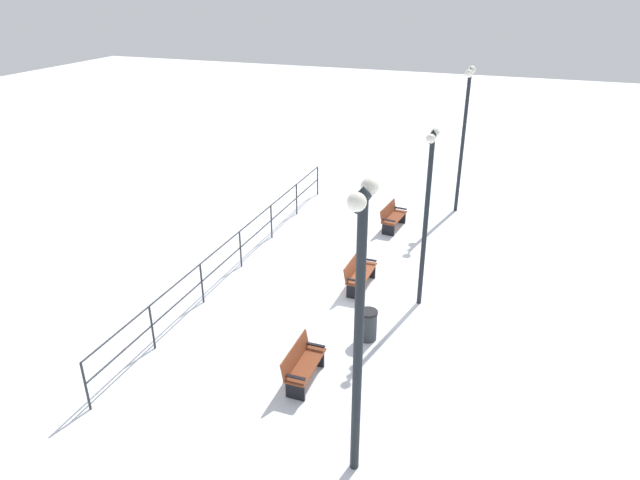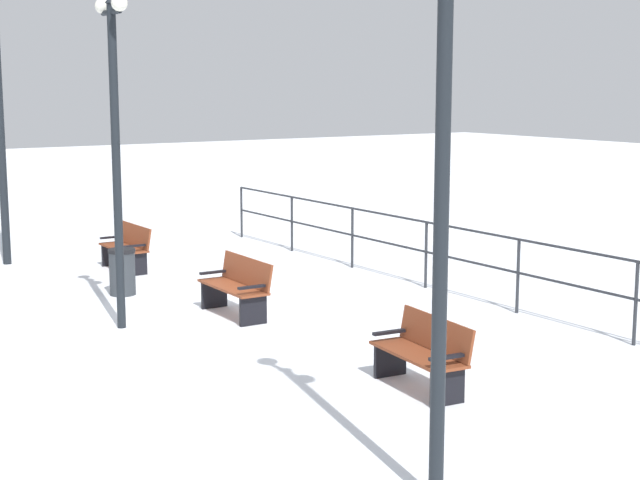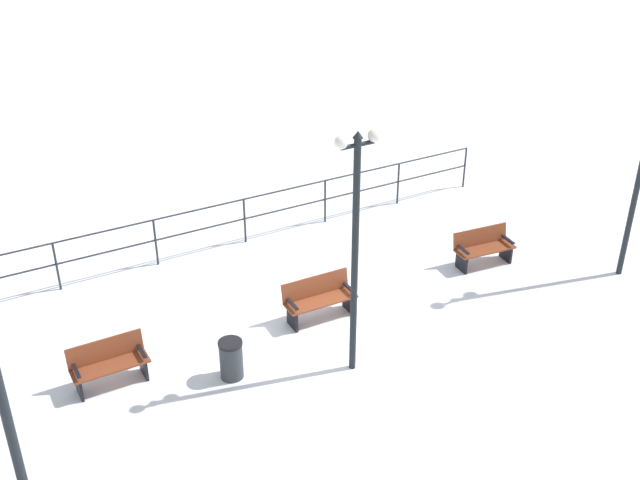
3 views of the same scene
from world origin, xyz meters
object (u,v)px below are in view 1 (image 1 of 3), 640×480
object	(u,v)px
bench_third	(392,217)
trash_bin	(368,325)
lamppost_near	(360,306)
lamppost_middle	(428,199)
bench_nearest	(302,364)
bench_second	(359,273)
lamppost_far	(465,118)

from	to	relation	value
bench_third	trash_bin	world-z (taller)	bench_third
lamppost_near	lamppost_middle	size ratio (longest dim) A/B	1.13
bench_nearest	lamppost_near	distance (m)	3.87
bench_second	lamppost_near	distance (m)	7.07
lamppost_middle	trash_bin	world-z (taller)	lamppost_middle
bench_second	bench_nearest	bearing A→B (deg)	-88.58
bench_third	trash_bin	bearing A→B (deg)	-75.65
lamppost_far	trash_bin	bearing A→B (deg)	-95.29
bench_second	trash_bin	bearing A→B (deg)	-67.54
bench_second	bench_third	distance (m)	4.34
bench_nearest	bench_second	xyz separation A→B (m)	(-0.02, 4.33, 0.02)
bench_nearest	bench_second	size ratio (longest dim) A/B	0.92
bench_second	lamppost_middle	xyz separation A→B (m)	(1.76, -0.26, 2.50)
bench_third	trash_bin	size ratio (longest dim) A/B	1.87
bench_third	lamppost_near	xyz separation A→B (m)	(1.84, -10.55, 2.91)
lamppost_far	trash_bin	size ratio (longest dim) A/B	6.65
lamppost_near	lamppost_middle	bearing A→B (deg)	90.00
bench_second	bench_third	bearing A→B (deg)	92.27
lamppost_far	lamppost_middle	bearing A→B (deg)	-90.00
bench_nearest	lamppost_middle	distance (m)	5.09
bench_nearest	lamppost_near	size ratio (longest dim) A/B	0.26
bench_nearest	lamppost_middle	bearing A→B (deg)	66.79
bench_third	trash_bin	distance (m)	6.75
bench_nearest	trash_bin	bearing A→B (deg)	65.84
lamppost_middle	lamppost_far	world-z (taller)	lamppost_far
lamppost_middle	trash_bin	xyz separation A→B (m)	(-0.84, -2.07, -2.57)
bench_second	lamppost_far	size ratio (longest dim) A/B	0.29
bench_third	bench_second	bearing A→B (deg)	-83.02
lamppost_near	lamppost_middle	xyz separation A→B (m)	(0.00, 5.95, -0.38)
bench_nearest	lamppost_far	size ratio (longest dim) A/B	0.27
lamppost_near	trash_bin	distance (m)	4.95
bench_second	lamppost_middle	bearing A→B (deg)	-7.38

